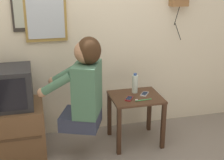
{
  "coord_description": "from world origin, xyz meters",
  "views": [
    {
      "loc": [
        -0.42,
        -2.12,
        1.79
      ],
      "look_at": [
        0.28,
        0.69,
        0.75
      ],
      "focal_mm": 50.0,
      "sensor_mm": 36.0,
      "label": 1
    }
  ],
  "objects_px": {
    "television": "(1,88)",
    "person": "(84,85)",
    "framed_picture": "(26,4)",
    "wall_mirror": "(45,9)",
    "cell_phone_held": "(129,99)",
    "water_bottle": "(135,84)",
    "cell_phone_spare": "(145,94)",
    "toothbrush": "(142,100)"
  },
  "relations": [
    {
      "from": "television",
      "to": "person",
      "type": "bearing_deg",
      "value": -17.93
    },
    {
      "from": "framed_picture",
      "to": "wall_mirror",
      "type": "bearing_deg",
      "value": -1.02
    },
    {
      "from": "wall_mirror",
      "to": "framed_picture",
      "type": "bearing_deg",
      "value": 178.98
    },
    {
      "from": "framed_picture",
      "to": "wall_mirror",
      "type": "distance_m",
      "value": 0.19
    },
    {
      "from": "cell_phone_held",
      "to": "water_bottle",
      "type": "bearing_deg",
      "value": 87.07
    },
    {
      "from": "cell_phone_held",
      "to": "cell_phone_spare",
      "type": "height_order",
      "value": "same"
    },
    {
      "from": "television",
      "to": "toothbrush",
      "type": "relative_size",
      "value": 3.27
    },
    {
      "from": "cell_phone_spare",
      "to": "water_bottle",
      "type": "distance_m",
      "value": 0.15
    },
    {
      "from": "wall_mirror",
      "to": "toothbrush",
      "type": "height_order",
      "value": "wall_mirror"
    },
    {
      "from": "television",
      "to": "cell_phone_held",
      "type": "relative_size",
      "value": 4.2
    },
    {
      "from": "cell_phone_spare",
      "to": "toothbrush",
      "type": "bearing_deg",
      "value": -80.67
    },
    {
      "from": "person",
      "to": "framed_picture",
      "type": "distance_m",
      "value": 1.01
    },
    {
      "from": "television",
      "to": "cell_phone_held",
      "type": "height_order",
      "value": "television"
    },
    {
      "from": "framed_picture",
      "to": "cell_phone_held",
      "type": "relative_size",
      "value": 4.0
    },
    {
      "from": "framed_picture",
      "to": "television",
      "type": "bearing_deg",
      "value": -134.09
    },
    {
      "from": "television",
      "to": "water_bottle",
      "type": "distance_m",
      "value": 1.35
    },
    {
      "from": "wall_mirror",
      "to": "cell_phone_spare",
      "type": "distance_m",
      "value": 1.34
    },
    {
      "from": "cell_phone_held",
      "to": "wall_mirror",
      "type": "bearing_deg",
      "value": -178.38
    },
    {
      "from": "cell_phone_held",
      "to": "water_bottle",
      "type": "height_order",
      "value": "water_bottle"
    },
    {
      "from": "person",
      "to": "toothbrush",
      "type": "height_order",
      "value": "person"
    },
    {
      "from": "person",
      "to": "toothbrush",
      "type": "distance_m",
      "value": 0.63
    },
    {
      "from": "person",
      "to": "cell_phone_held",
      "type": "bearing_deg",
      "value": -55.25
    },
    {
      "from": "cell_phone_held",
      "to": "toothbrush",
      "type": "relative_size",
      "value": 0.78
    },
    {
      "from": "toothbrush",
      "to": "framed_picture",
      "type": "bearing_deg",
      "value": 60.15
    },
    {
      "from": "wall_mirror",
      "to": "toothbrush",
      "type": "xyz_separation_m",
      "value": [
        0.88,
        -0.52,
        -0.87
      ]
    },
    {
      "from": "person",
      "to": "television",
      "type": "relative_size",
      "value": 1.54
    },
    {
      "from": "television",
      "to": "cell_phone_spare",
      "type": "distance_m",
      "value": 1.44
    },
    {
      "from": "cell_phone_held",
      "to": "water_bottle",
      "type": "distance_m",
      "value": 0.22
    },
    {
      "from": "wall_mirror",
      "to": "water_bottle",
      "type": "height_order",
      "value": "wall_mirror"
    },
    {
      "from": "person",
      "to": "framed_picture",
      "type": "bearing_deg",
      "value": 62.38
    },
    {
      "from": "water_bottle",
      "to": "toothbrush",
      "type": "height_order",
      "value": "water_bottle"
    },
    {
      "from": "wall_mirror",
      "to": "cell_phone_spare",
      "type": "relative_size",
      "value": 4.84
    },
    {
      "from": "person",
      "to": "wall_mirror",
      "type": "xyz_separation_m",
      "value": [
        -0.29,
        0.55,
        0.64
      ]
    },
    {
      "from": "framed_picture",
      "to": "wall_mirror",
      "type": "xyz_separation_m",
      "value": [
        0.18,
        -0.0,
        -0.06
      ]
    },
    {
      "from": "cell_phone_held",
      "to": "toothbrush",
      "type": "xyz_separation_m",
      "value": [
        0.12,
        -0.07,
        0.0
      ]
    },
    {
      "from": "framed_picture",
      "to": "toothbrush",
      "type": "height_order",
      "value": "framed_picture"
    },
    {
      "from": "wall_mirror",
      "to": "cell_phone_held",
      "type": "height_order",
      "value": "wall_mirror"
    },
    {
      "from": "cell_phone_spare",
      "to": "water_bottle",
      "type": "bearing_deg",
      "value": 173.41
    },
    {
      "from": "framed_picture",
      "to": "cell_phone_spare",
      "type": "relative_size",
      "value": 4.05
    },
    {
      "from": "person",
      "to": "television",
      "type": "bearing_deg",
      "value": 94.42
    },
    {
      "from": "television",
      "to": "cell_phone_spare",
      "type": "relative_size",
      "value": 4.25
    },
    {
      "from": "cell_phone_held",
      "to": "toothbrush",
      "type": "height_order",
      "value": "toothbrush"
    }
  ]
}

